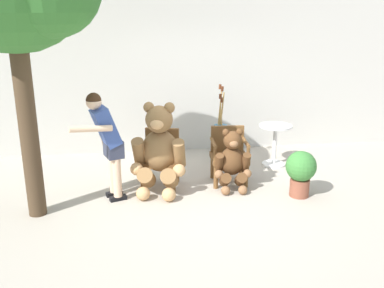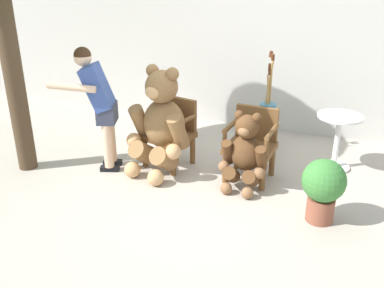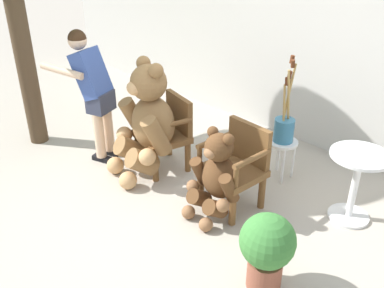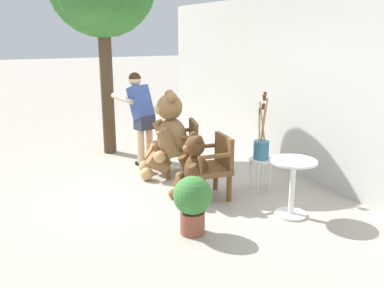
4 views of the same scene
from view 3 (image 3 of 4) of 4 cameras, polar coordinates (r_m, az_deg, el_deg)
The scene contains 11 objects.
ground_plane at distance 4.50m, azimuth -4.78°, elevation -8.06°, with size 60.00×60.00×0.00m, color #B2A899.
back_wall at distance 5.60m, azimuth 14.44°, elevation 14.35°, with size 10.00×0.16×2.80m, color beige.
wooden_chair_left at distance 4.94m, azimuth -3.41°, elevation 1.76°, with size 0.66×0.63×0.86m.
wooden_chair_right at distance 4.29m, azimuth 5.95°, elevation -2.74°, with size 0.59×0.55×0.86m.
teddy_bear_large at distance 4.74m, azimuth -6.01°, elevation 3.06°, with size 0.84×0.84×1.34m.
teddy_bear_small at distance 4.10m, azimuth 3.22°, elevation -4.27°, with size 0.55×0.54×0.93m.
person_visitor at distance 5.09m, azimuth -13.09°, elevation 7.51°, with size 0.70×0.65×1.56m.
white_stool at distance 4.87m, azimuth 11.87°, elevation -0.68°, with size 0.34×0.34×0.46m.
brush_bucket at distance 4.74m, azimuth 12.22°, elevation 2.47°, with size 0.22×0.22×0.95m.
round_side_table at distance 4.35m, azimuth 21.01°, elevation -4.39°, with size 0.56×0.56×0.72m.
potted_plant at distance 3.43m, azimuth 9.96°, elevation -13.41°, with size 0.44×0.44×0.68m.
Camera 3 is at (2.86, -2.25, 2.64)m, focal length 40.00 mm.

